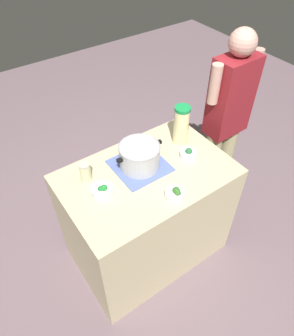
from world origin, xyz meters
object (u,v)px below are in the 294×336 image
Objects in this scene: broccoli_bowl_front at (102,190)px; broccoli_bowl_center at (175,194)px; person_cook at (226,120)px; cooking_pot at (140,156)px; lemonade_pitcher at (181,125)px; broccoli_bowl_back at (188,154)px; mason_jar at (85,172)px.

broccoli_bowl_front is 0.46m from broccoli_bowl_center.
cooking_pot is at bearing -176.31° from person_cook.
lemonade_pitcher reaches higher than broccoli_bowl_back.
lemonade_pitcher is 0.56m from broccoli_bowl_center.
person_cook is (0.51, 0.01, -0.17)m from lemonade_pitcher.
broccoli_bowl_center is at bearing -154.67° from person_cook.
person_cook reaches higher than broccoli_bowl_front.
broccoli_bowl_front is (0.03, -0.17, -0.04)m from mason_jar.
broccoli_bowl_front is at bearing -168.22° from cooking_pot.
mason_jar is 1.13× the size of broccoli_bowl_center.
person_cook is at bearing 1.43° from lemonade_pitcher.
cooking_pot is 0.21× the size of person_cook.
person_cook is at bearing 25.33° from broccoli_bowl_center.
cooking_pot reaches higher than broccoli_bowl_back.
cooking_pot is at bearing 11.78° from broccoli_bowl_front.
broccoli_bowl_center is (-0.37, -0.40, -0.13)m from lemonade_pitcher.
broccoli_bowl_front is at bearing -170.98° from lemonade_pitcher.
broccoli_bowl_front and broccoli_bowl_center have the same top height.
lemonade_pitcher is 0.54m from person_cook.
broccoli_bowl_front is (-0.73, -0.12, -0.13)m from lemonade_pitcher.
broccoli_bowl_front is (-0.34, -0.07, -0.07)m from cooking_pot.
broccoli_bowl_front is 0.08× the size of person_cook.
broccoli_bowl_back is 0.07× the size of person_cook.
mason_jar is 0.73m from broccoli_bowl_back.
broccoli_bowl_center is at bearing -38.54° from broccoli_bowl_front.
broccoli_bowl_back is (0.31, 0.24, 0.00)m from broccoli_bowl_center.
broccoli_bowl_front is 1.13× the size of broccoli_bowl_center.
mason_jar is at bearing 176.22° from lemonade_pitcher.
broccoli_bowl_back is (0.70, -0.21, -0.04)m from mason_jar.
mason_jar reaches higher than broccoli_bowl_back.
cooking_pot reaches higher than broccoli_bowl_front.
broccoli_bowl_back reaches higher than broccoli_bowl_front.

